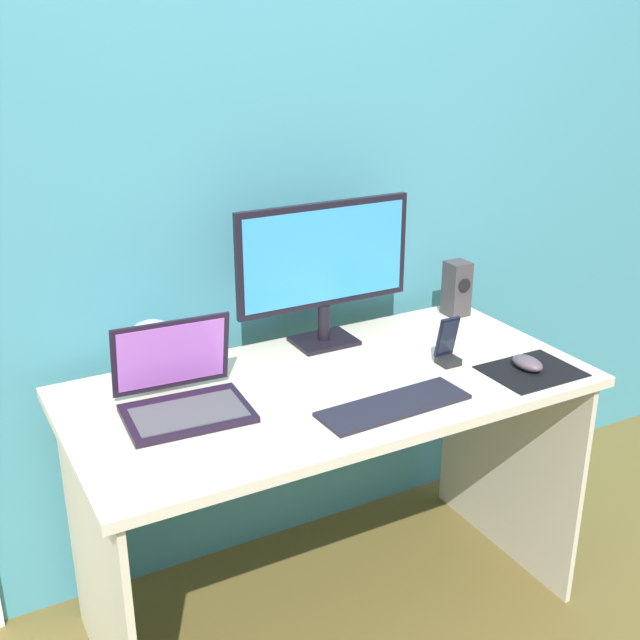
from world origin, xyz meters
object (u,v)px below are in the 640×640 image
monitor (324,264)px  speaker_right (457,288)px  laptop (182,394)px  phone_in_dock (448,348)px  fishbowl (154,350)px  mouse (527,363)px  keyboard_external (394,405)px

monitor → speaker_right: 0.51m
monitor → laptop: 0.59m
laptop → phone_in_dock: (0.74, -0.09, 0.00)m
fishbowl → laptop: bearing=-89.2°
laptop → mouse: 0.94m
laptop → phone_in_dock: size_ratio=2.28×
keyboard_external → mouse: 0.44m
speaker_right → laptop: (-1.00, -0.21, -0.04)m
fishbowl → keyboard_external: size_ratio=0.42×
laptop → mouse: laptop is taller
laptop → monitor: bearing=21.9°
fishbowl → phone_in_dock: size_ratio=1.21×
monitor → laptop: bearing=-158.1°
speaker_right → mouse: (-0.09, -0.44, -0.07)m
speaker_right → fishbowl: bearing=179.9°
monitor → mouse: bearing=-47.6°
speaker_right → mouse: 0.45m
speaker_right → fishbowl: size_ratio=1.06×
phone_in_dock → monitor: bearing=128.2°
mouse → fishbowl: bearing=152.2°
laptop → phone_in_dock: laptop is taller
laptop → fishbowl: bearing=90.8°
keyboard_external → mouse: mouse is taller
phone_in_dock → speaker_right: bearing=49.1°
monitor → mouse: (0.40, -0.43, -0.22)m
laptop → phone_in_dock: 0.75m
monitor → fishbowl: (-0.51, 0.01, -0.16)m
speaker_right → fishbowl: speaker_right is taller
laptop → fishbowl: (-0.00, 0.21, 0.04)m
monitor → phone_in_dock: size_ratio=3.94×
mouse → monitor: bearing=130.4°
keyboard_external → phone_in_dock: bearing=26.2°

